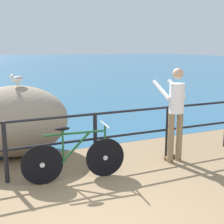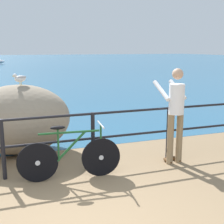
{
  "view_description": "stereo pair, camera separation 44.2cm",
  "coord_description": "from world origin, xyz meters",
  "views": [
    {
      "loc": [
        -1.07,
        -2.98,
        2.14
      ],
      "look_at": [
        1.27,
        2.32,
        0.92
      ],
      "focal_mm": 48.98,
      "sensor_mm": 36.0,
      "label": 1
    },
    {
      "loc": [
        -0.66,
        -3.14,
        2.14
      ],
      "look_at": [
        1.27,
        2.32,
        0.92
      ],
      "focal_mm": 48.98,
      "sensor_mm": 36.0,
      "label": 2
    }
  ],
  "objects": [
    {
      "name": "ground_plane",
      "position": [
        0.0,
        20.0,
        -0.05
      ],
      "size": [
        120.0,
        120.0,
        0.1
      ],
      "primitive_type": "cube",
      "color": "#846B4C"
    },
    {
      "name": "sea_surface",
      "position": [
        0.0,
        48.05,
        0.0
      ],
      "size": [
        120.0,
        90.0,
        0.01
      ],
      "primitive_type": "cube",
      "color": "#285B7F",
      "rests_on": "ground_plane"
    },
    {
      "name": "promenade_railing",
      "position": [
        0.0,
        1.92,
        0.64
      ],
      "size": [
        7.7,
        0.07,
        1.02
      ],
      "color": "black",
      "rests_on": "ground_plane"
    },
    {
      "name": "bicycle",
      "position": [
        0.27,
        1.57,
        0.39
      ],
      "size": [
        1.7,
        0.48,
        0.92
      ],
      "rotation": [
        0.0,
        0.0,
        -0.1
      ],
      "color": "black",
      "rests_on": "ground_plane"
    },
    {
      "name": "person_at_railing",
      "position": [
        2.26,
        1.64,
        0.99
      ],
      "size": [
        0.48,
        0.65,
        1.78
      ],
      "rotation": [
        0.0,
        0.0,
        1.64
      ],
      "color": "#8C7251",
      "rests_on": "ground_plane"
    },
    {
      "name": "breakwater_boulder_main",
      "position": [
        -0.44,
        3.22,
        0.71
      ],
      "size": [
        2.09,
        1.61,
        1.41
      ],
      "color": "gray",
      "rests_on": "ground"
    },
    {
      "name": "seagull",
      "position": [
        -0.37,
        3.17,
        1.55
      ],
      "size": [
        0.32,
        0.25,
        0.23
      ],
      "rotation": [
        0.0,
        0.0,
        3.73
      ],
      "color": "gold",
      "rests_on": "breakwater_boulder_main"
    }
  ]
}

